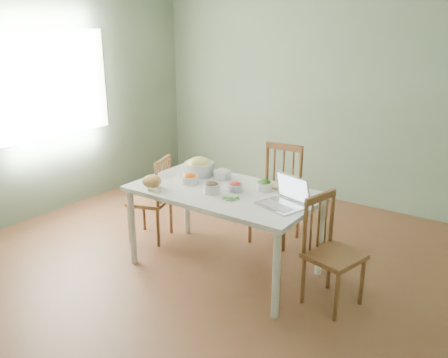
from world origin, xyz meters
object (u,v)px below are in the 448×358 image
Objects in this scene: chair_far at (275,195)px; bread_boule at (152,181)px; bowl_squash at (199,166)px; chair_left at (150,199)px; dining_table at (224,230)px; laptop at (280,193)px; chair_right at (335,253)px.

chair_far reaches higher than bread_boule.
bowl_squash is at bearing 76.79° from bread_boule.
chair_far is at bearing 59.13° from bread_boule.
chair_far is 1.12× the size of chair_left.
laptop reaches higher than dining_table.
dining_table is 1.85× the size of chair_left.
bread_boule is (-0.65, -1.09, 0.33)m from chair_far.
chair_far is at bearing 137.18° from laptop.
chair_far is 1.11× the size of chair_right.
chair_far is 1.07m from laptop.
chair_right reaches higher than dining_table.
dining_table is 1.01m from chair_left.
chair_far is 0.85m from bowl_squash.
bread_boule is 0.54m from bowl_squash.
chair_left is (-1.00, 0.09, 0.06)m from dining_table.
bread_boule is 0.49× the size of laptop.
laptop is (0.51, -0.86, 0.39)m from chair_far.
chair_right is 1.69m from bread_boule.
bowl_squash reaches higher than chair_right.
dining_table is 0.78m from laptop.
chair_right is at bearing 1.15° from dining_table.
bowl_squash is (-0.44, 0.22, 0.47)m from dining_table.
chair_far is 5.81× the size of bread_boule.
dining_table is at bearing -100.46° from chair_far.
dining_table is 1.65× the size of chair_far.
bowl_squash is at bearing -137.43° from chair_far.
chair_right is at bearing -42.78° from chair_far.
laptop is at bearing -7.25° from dining_table.
chair_right reaches higher than chair_left.
laptop is (0.59, -0.08, 0.50)m from dining_table.
dining_table is 4.73× the size of laptop.
dining_table is 5.66× the size of bowl_squash.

